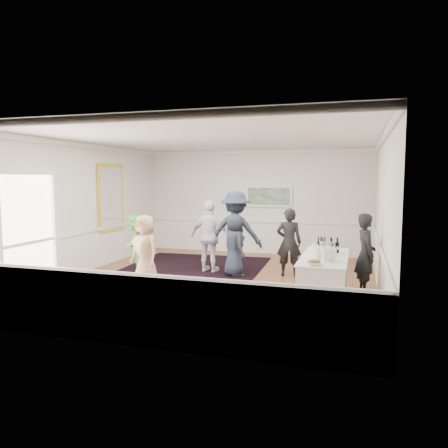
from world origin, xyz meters
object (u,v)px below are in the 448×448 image
(guest_lilac, at_px, (210,236))
(guest_dark_a, at_px, (236,233))
(guest_dark_b, at_px, (289,242))
(guest_tan, at_px, (145,251))
(guest_green, at_px, (135,245))
(ice_bucket, at_px, (326,249))
(guest_navy, at_px, (234,245))
(nut_bowl, at_px, (314,263))
(serving_table, at_px, (324,280))
(bartender, at_px, (366,254))

(guest_lilac, relative_size, guest_dark_a, 0.88)
(guest_dark_a, relative_size, guest_dark_b, 1.24)
(guest_dark_b, bearing_deg, guest_tan, 29.37)
(guest_green, relative_size, ice_bucket, 5.78)
(guest_navy, bearing_deg, guest_dark_b, -112.83)
(guest_lilac, relative_size, nut_bowl, 6.95)
(serving_table, relative_size, guest_navy, 1.48)
(guest_dark_b, xyz_separation_m, nut_bowl, (0.88, -2.99, 0.12))
(serving_table, xyz_separation_m, guest_navy, (-2.22, 1.71, 0.30))
(guest_navy, height_order, nut_bowl, guest_navy)
(bartender, bearing_deg, serving_table, 124.64)
(guest_green, height_order, guest_lilac, guest_lilac)
(serving_table, xyz_separation_m, nut_bowl, (-0.10, -0.88, 0.48))
(bartender, bearing_deg, ice_bucket, 119.96)
(guest_tan, relative_size, guest_dark_a, 0.77)
(guest_dark_b, height_order, nut_bowl, guest_dark_b)
(guest_dark_a, distance_m, nut_bowl, 3.62)
(guest_navy, bearing_deg, guest_tan, 94.36)
(guest_dark_a, distance_m, guest_navy, 0.41)
(guest_dark_a, xyz_separation_m, guest_navy, (0.06, -0.30, -0.26))
(guest_navy, relative_size, ice_bucket, 5.73)
(ice_bucket, bearing_deg, guest_tan, 179.74)
(guest_lilac, distance_m, ice_bucket, 3.46)
(serving_table, bearing_deg, bartender, 50.28)
(bartender, relative_size, nut_bowl, 6.38)
(serving_table, bearing_deg, guest_dark_a, 138.41)
(guest_navy, xyz_separation_m, ice_bucket, (2.23, -1.57, 0.26))
(guest_dark_b, height_order, guest_navy, guest_dark_b)
(bartender, distance_m, guest_tan, 4.57)
(guest_lilac, distance_m, guest_dark_a, 0.66)
(guest_green, height_order, ice_bucket, guest_green)
(serving_table, distance_m, nut_bowl, 1.00)
(guest_dark_a, bearing_deg, guest_green, 24.50)
(guest_dark_a, bearing_deg, nut_bowl, 125.72)
(ice_bucket, height_order, nut_bowl, ice_bucket)
(guest_dark_b, bearing_deg, guest_green, 12.69)
(guest_green, bearing_deg, guest_dark_a, 106.17)
(guest_tan, height_order, nut_bowl, guest_tan)
(guest_dark_b, bearing_deg, bartender, 139.18)
(bartender, height_order, guest_navy, bartender)
(guest_tan, relative_size, guest_dark_b, 0.96)
(bartender, relative_size, guest_dark_b, 1.01)
(guest_green, xyz_separation_m, ice_bucket, (4.47, -0.82, 0.25))
(serving_table, distance_m, guest_tan, 3.79)
(ice_bucket, bearing_deg, bartender, 45.60)
(bartender, bearing_deg, guest_green, 73.47)
(ice_bucket, bearing_deg, guest_green, 169.54)
(serving_table, relative_size, bartender, 1.34)
(guest_lilac, bearing_deg, bartender, 171.64)
(guest_tan, xyz_separation_m, guest_dark_a, (1.50, 1.86, 0.23))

